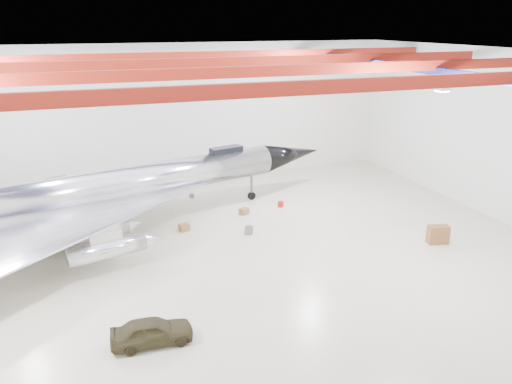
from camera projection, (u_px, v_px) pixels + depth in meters
name	position (u px, v px, depth m)	size (l,w,h in m)	color
floor	(201.00, 260.00, 27.68)	(40.00, 40.00, 0.00)	beige
wall_back	(152.00, 116.00, 39.21)	(40.00, 40.00, 0.00)	silver
wall_right	(497.00, 135.00, 32.43)	(30.00, 30.00, 0.00)	silver
ceiling	(193.00, 55.00, 24.11)	(40.00, 40.00, 0.00)	#0A0F38
ceiling_structure	(194.00, 69.00, 24.33)	(39.50, 29.50, 1.08)	maroon
jet_aircraft	(125.00, 188.00, 31.26)	(28.93, 20.09, 7.99)	silver
jeep	(152.00, 331.00, 20.31)	(1.34, 3.33, 1.14)	#352F1A
desk	(438.00, 235.00, 29.55)	(1.22, 0.61, 1.11)	brown
crate_ply	(79.00, 253.00, 28.12)	(0.49, 0.39, 0.34)	olive
toolbox_red	(105.00, 210.00, 34.54)	(0.41, 0.33, 0.29)	maroon
engine_drum	(249.00, 230.00, 30.98)	(0.53, 0.53, 0.48)	#59595B
parts_bin	(244.00, 211.00, 34.16)	(0.59, 0.48, 0.42)	olive
tool_chest	(281.00, 204.00, 35.53)	(0.42, 0.42, 0.38)	maroon
oil_barrel	(184.00, 227.00, 31.43)	(0.62, 0.50, 0.44)	olive
spares_box	(192.00, 196.00, 37.37)	(0.35, 0.35, 0.32)	#59595B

